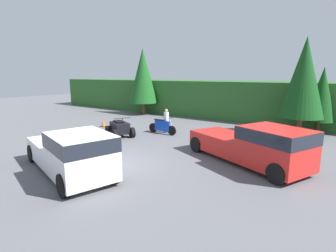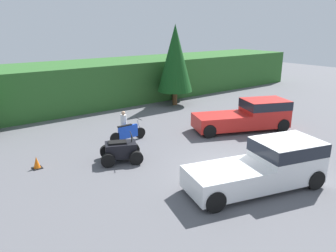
{
  "view_description": "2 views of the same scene",
  "coord_description": "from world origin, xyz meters",
  "views": [
    {
      "loc": [
        8.45,
        -7.37,
        3.88
      ],
      "look_at": [
        -0.27,
        4.7,
        0.95
      ],
      "focal_mm": 28.0,
      "sensor_mm": 36.0,
      "label": 1
    },
    {
      "loc": [
        -10.4,
        -8.7,
        6.14
      ],
      "look_at": [
        -0.27,
        4.7,
        0.95
      ],
      "focal_mm": 35.0,
      "sensor_mm": 36.0,
      "label": 2
    }
  ],
  "objects": [
    {
      "name": "pickup_truck_second",
      "position": [
        -0.22,
        -1.66,
        0.95
      ],
      "size": [
        5.78,
        3.35,
        1.82
      ],
      "rotation": [
        0.0,
        0.0,
        -0.27
      ],
      "color": "white",
      "rests_on": "ground_plane"
    },
    {
      "name": "hillside_backdrop",
      "position": [
        0.0,
        16.0,
        1.65
      ],
      "size": [
        44.0,
        6.0,
        3.3
      ],
      "color": "#2D6028",
      "rests_on": "ground_plane"
    },
    {
      "name": "pickup_truck_red",
      "position": [
        5.17,
        3.6,
        0.95
      ],
      "size": [
        6.02,
        4.02,
        1.82
      ],
      "rotation": [
        0.0,
        0.0,
        -0.4
      ],
      "color": "red",
      "rests_on": "ground_plane"
    },
    {
      "name": "rider_person",
      "position": [
        -1.85,
        6.7,
        0.88
      ],
      "size": [
        0.4,
        0.4,
        1.62
      ],
      "rotation": [
        0.0,
        0.0,
        -0.24
      ],
      "color": "navy",
      "rests_on": "ground_plane"
    },
    {
      "name": "dirt_bike",
      "position": [
        -1.85,
        6.25,
        0.47
      ],
      "size": [
        2.19,
        0.6,
        1.16
      ],
      "rotation": [
        0.0,
        0.0,
        -0.0
      ],
      "color": "black",
      "rests_on": "ground_plane"
    },
    {
      "name": "quad_atv",
      "position": [
        -3.55,
        4.02,
        0.51
      ],
      "size": [
        2.29,
        2.01,
        1.28
      ],
      "rotation": [
        0.0,
        0.0,
        -0.41
      ],
      "color": "black",
      "rests_on": "ground_plane"
    },
    {
      "name": "ground_plane",
      "position": [
        0.0,
        0.0,
        0.0
      ],
      "size": [
        80.0,
        80.0,
        0.0
      ],
      "primitive_type": "plane",
      "color": "#5B5B60"
    },
    {
      "name": "tree_left",
      "position": [
        -8.67,
        12.17,
        3.75
      ],
      "size": [
        2.81,
        2.81,
        6.38
      ],
      "color": "brown",
      "rests_on": "ground_plane"
    },
    {
      "name": "tree_mid_right",
      "position": [
        6.51,
        12.82,
        2.58
      ],
      "size": [
        1.93,
        1.93,
        4.39
      ],
      "color": "brown",
      "rests_on": "ground_plane"
    },
    {
      "name": "tree_mid_left",
      "position": [
        5.54,
        11.47,
        3.67
      ],
      "size": [
        2.75,
        2.75,
        6.25
      ],
      "color": "brown",
      "rests_on": "ground_plane"
    },
    {
      "name": "traffic_cone",
      "position": [
        -6.96,
        5.57,
        0.25
      ],
      "size": [
        0.42,
        0.42,
        0.55
      ],
      "color": "black",
      "rests_on": "ground_plane"
    }
  ]
}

